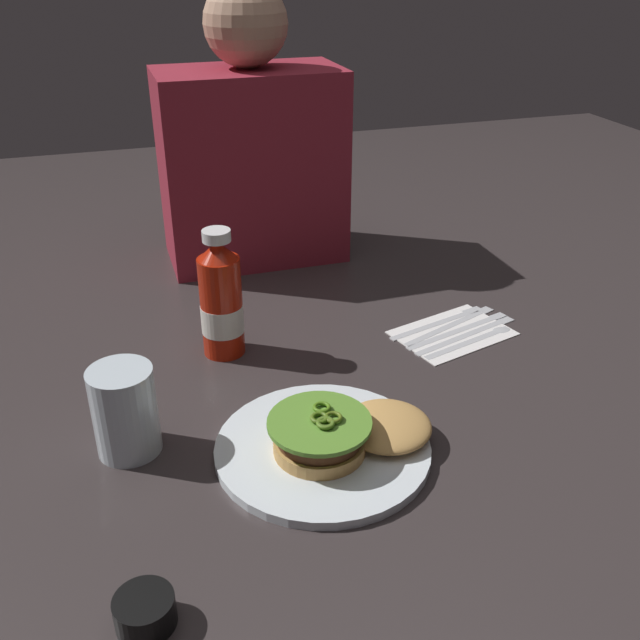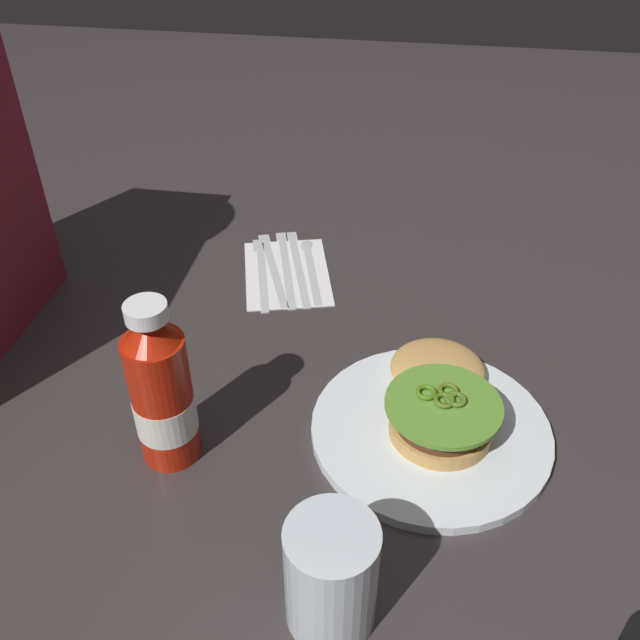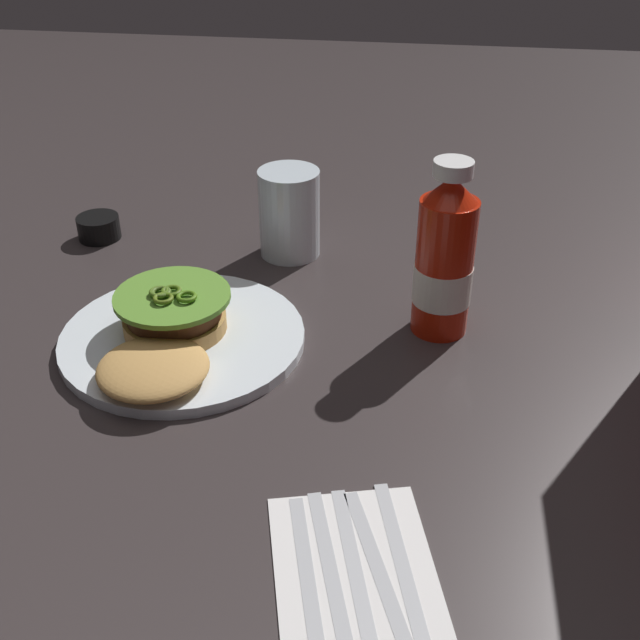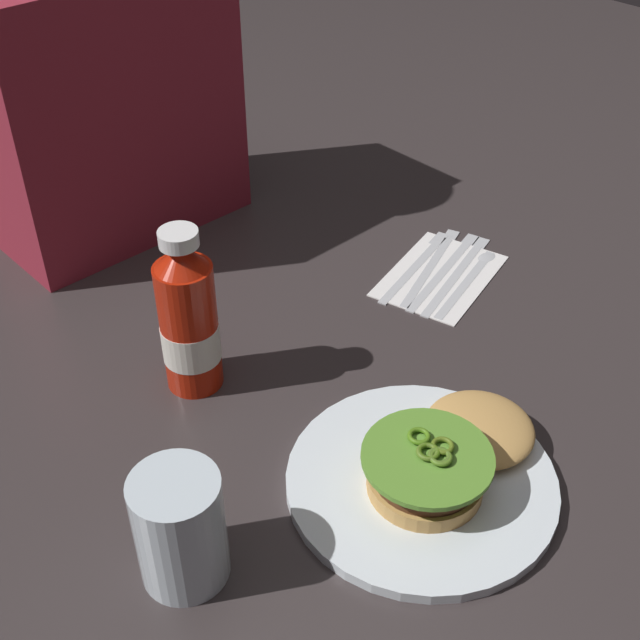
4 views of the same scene
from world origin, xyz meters
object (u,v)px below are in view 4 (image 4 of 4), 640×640
object	(u,v)px
dinner_plate	(421,481)
diner_person	(100,81)
burger_sandwich	(447,454)
butter_knife	(434,260)
spoon_utensil	(474,271)
water_glass	(180,529)
napkin	(440,275)
table_knife	(448,264)
ketchup_bottle	(189,321)
fork_utensil	(421,258)
steak_knife	(460,268)

from	to	relation	value
dinner_plate	diner_person	distance (m)	0.69
burger_sandwich	butter_knife	xyz separation A→B (m)	(0.29, 0.26, -0.03)
burger_sandwich	spoon_utensil	size ratio (longest dim) A/B	1.20
burger_sandwich	spoon_utensil	bearing A→B (deg)	33.82
spoon_utensil	burger_sandwich	bearing A→B (deg)	-146.18
water_glass	butter_knife	world-z (taller)	water_glass
water_glass	spoon_utensil	size ratio (longest dim) A/B	0.66
napkin	table_knife	distance (m)	0.03
ketchup_bottle	fork_utensil	world-z (taller)	ketchup_bottle
butter_knife	dinner_plate	bearing A→B (deg)	-141.16
napkin	steak_knife	size ratio (longest dim) A/B	0.88
water_glass	butter_knife	bearing A→B (deg)	17.59
butter_knife	fork_utensil	xyz separation A→B (m)	(-0.01, 0.01, -0.00)
ketchup_bottle	fork_utensil	distance (m)	0.39
burger_sandwich	water_glass	distance (m)	0.28
steak_knife	table_knife	size ratio (longest dim) A/B	0.99
dinner_plate	butter_knife	world-z (taller)	dinner_plate
steak_knife	fork_utensil	size ratio (longest dim) A/B	1.06
butter_knife	steak_knife	bearing A→B (deg)	-73.98
ketchup_bottle	spoon_utensil	bearing A→B (deg)	-11.82
burger_sandwich	steak_knife	world-z (taller)	burger_sandwich
dinner_plate	napkin	distance (m)	0.38
steak_knife	diner_person	bearing A→B (deg)	121.53
burger_sandwich	butter_knife	size ratio (longest dim) A/B	1.08
steak_knife	table_knife	xyz separation A→B (m)	(-0.00, 0.02, 0.00)
napkin	table_knife	bearing A→B (deg)	15.90
water_glass	table_knife	distance (m)	0.58
burger_sandwich	table_knife	size ratio (longest dim) A/B	1.02
burger_sandwich	butter_knife	distance (m)	0.39
water_glass	steak_knife	world-z (taller)	water_glass
water_glass	fork_utensil	size ratio (longest dim) A/B	0.60
water_glass	table_knife	world-z (taller)	water_glass
napkin	table_knife	size ratio (longest dim) A/B	0.88
spoon_utensil	table_knife	bearing A→B (deg)	108.17
water_glass	spoon_utensil	world-z (taller)	water_glass
napkin	fork_utensil	bearing A→B (deg)	78.24
burger_sandwich	diner_person	bearing A→B (deg)	86.84
diner_person	dinner_plate	bearing A→B (deg)	-95.56
fork_utensil	water_glass	bearing A→B (deg)	-160.76
dinner_plate	burger_sandwich	size ratio (longest dim) A/B	1.28
dinner_plate	steak_knife	bearing A→B (deg)	33.50
spoon_utensil	napkin	bearing A→B (deg)	142.62
napkin	ketchup_bottle	bearing A→B (deg)	171.31
steak_knife	diner_person	size ratio (longest dim) A/B	0.40
butter_knife	ketchup_bottle	bearing A→B (deg)	175.79
burger_sandwich	diner_person	size ratio (longest dim) A/B	0.41
fork_utensil	dinner_plate	bearing A→B (deg)	-138.70
steak_knife	napkin	bearing A→B (deg)	161.25
burger_sandwich	napkin	xyz separation A→B (m)	(0.27, 0.24, -0.03)
fork_utensil	diner_person	bearing A→B (deg)	122.62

